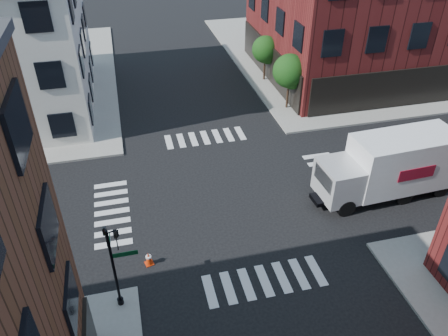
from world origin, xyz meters
TOP-DOWN VIEW (x-y plane):
  - ground at (0.00, 0.00)m, footprint 120.00×120.00m
  - sidewalk_ne at (21.00, 21.00)m, footprint 30.00×30.00m
  - building_ne at (20.50, 16.00)m, footprint 25.00×16.00m
  - tree_near at (7.56, 9.98)m, footprint 2.69×2.69m
  - tree_far at (7.56, 15.98)m, footprint 2.43×2.43m
  - signal_pole at (-6.72, -6.68)m, footprint 1.29×1.24m
  - box_truck at (9.27, -2.18)m, footprint 8.74×3.01m
  - traffic_cone at (-5.30, -4.55)m, footprint 0.50×0.50m

SIDE VIEW (x-z plane):
  - ground at x=0.00m, z-range 0.00..0.00m
  - sidewalk_ne at x=21.00m, z-range 0.00..0.15m
  - traffic_cone at x=-5.30m, z-range -0.01..0.74m
  - box_truck at x=9.27m, z-range 0.08..3.98m
  - signal_pole at x=-6.72m, z-range 0.56..5.16m
  - tree_far at x=7.56m, z-range 0.84..4.91m
  - tree_near at x=7.56m, z-range 0.91..5.41m
  - building_ne at x=20.50m, z-range 0.00..12.00m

